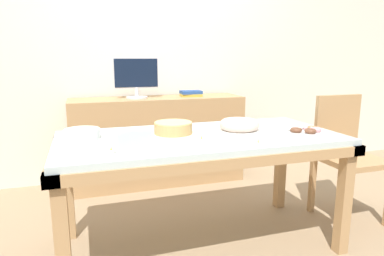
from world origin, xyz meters
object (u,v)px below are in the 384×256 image
object	(u,v)px
chair	(345,151)
tealight_right_edge	(258,143)
cake_chocolate_round	(173,129)
tealight_left_edge	(111,151)
pastry_platter	(304,130)
plate_stack	(82,134)
tealight_near_cakes	(201,140)
book_stack	(191,93)
computer_monitor	(136,78)
cake_golden_bundt	(239,125)

from	to	relation	value
chair	tealight_right_edge	distance (m)	1.10
cake_chocolate_round	chair	bearing A→B (deg)	1.47
tealight_left_edge	tealight_right_edge	xyz separation A→B (m)	(0.79, -0.09, 0.00)
pastry_platter	tealight_left_edge	size ratio (longest dim) A/B	8.13
plate_stack	tealight_near_cakes	size ratio (longest dim) A/B	5.25
tealight_right_edge	plate_stack	bearing A→B (deg)	153.63
cake_chocolate_round	plate_stack	xyz separation A→B (m)	(-0.54, 0.08, -0.01)
book_stack	tealight_right_edge	world-z (taller)	book_stack
pastry_platter	computer_monitor	bearing A→B (deg)	121.71
tealight_near_cakes	tealight_right_edge	bearing A→B (deg)	-33.08
computer_monitor	cake_golden_bundt	world-z (taller)	computer_monitor
pastry_platter	plate_stack	xyz separation A→B (m)	(-1.36, 0.26, 0.02)
cake_chocolate_round	computer_monitor	bearing A→B (deg)	91.67
tealight_left_edge	book_stack	bearing A→B (deg)	58.86
chair	tealight_right_edge	world-z (taller)	chair
cake_chocolate_round	cake_golden_bundt	bearing A→B (deg)	-2.85
cake_chocolate_round	plate_stack	size ratio (longest dim) A/B	1.30
plate_stack	cake_golden_bundt	bearing A→B (deg)	-5.82
computer_monitor	plate_stack	size ratio (longest dim) A/B	2.02
pastry_platter	plate_stack	size ratio (longest dim) A/B	1.55
tealight_right_edge	tealight_near_cakes	size ratio (longest dim) A/B	1.00
pastry_platter	tealight_near_cakes	world-z (taller)	pastry_platter
computer_monitor	cake_golden_bundt	bearing A→B (deg)	-68.75
cake_chocolate_round	tealight_near_cakes	world-z (taller)	cake_chocolate_round
computer_monitor	cake_golden_bundt	xyz separation A→B (m)	(0.48, -1.22, -0.25)
plate_stack	tealight_right_edge	size ratio (longest dim) A/B	5.25
book_stack	plate_stack	bearing A→B (deg)	-132.79
cake_chocolate_round	cake_golden_bundt	xyz separation A→B (m)	(0.44, -0.02, -0.00)
pastry_platter	tealight_right_edge	xyz separation A→B (m)	(-0.44, -0.20, -0.00)
cake_golden_bundt	cake_chocolate_round	bearing A→B (deg)	177.15
plate_stack	tealight_right_edge	bearing A→B (deg)	-26.37
cake_golden_bundt	pastry_platter	world-z (taller)	cake_golden_bundt
cake_golden_bundt	tealight_near_cakes	distance (m)	0.38
pastry_platter	tealight_left_edge	world-z (taller)	pastry_platter
computer_monitor	cake_chocolate_round	world-z (taller)	computer_monitor
chair	pastry_platter	bearing A→B (deg)	-158.25
plate_stack	tealight_near_cakes	world-z (taller)	plate_stack
chair	plate_stack	world-z (taller)	chair
computer_monitor	cake_chocolate_round	size ratio (longest dim) A/B	1.55
book_stack	tealight_left_edge	world-z (taller)	book_stack
computer_monitor	cake_chocolate_round	distance (m)	1.23
chair	cake_golden_bundt	bearing A→B (deg)	-176.49
computer_monitor	book_stack	xyz separation A→B (m)	(0.53, 0.00, -0.16)
pastry_platter	tealight_near_cakes	xyz separation A→B (m)	(-0.71, -0.02, -0.00)
tealight_right_edge	computer_monitor	bearing A→B (deg)	104.83
chair	pastry_platter	distance (m)	0.64
plate_stack	tealight_right_edge	world-z (taller)	plate_stack
tealight_left_edge	tealight_near_cakes	size ratio (longest dim) A/B	1.00
book_stack	pastry_platter	size ratio (longest dim) A/B	0.69
chair	book_stack	size ratio (longest dim) A/B	4.21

